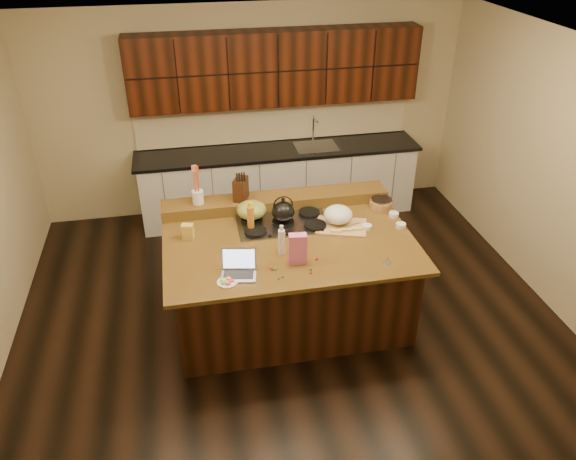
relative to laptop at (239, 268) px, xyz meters
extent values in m
cube|color=black|center=(0.54, 0.46, -0.98)|extent=(5.50, 5.00, 0.01)
cube|color=silver|center=(0.54, 0.46, 1.73)|extent=(5.50, 5.00, 0.01)
cube|color=tan|center=(0.54, 2.96, 0.37)|extent=(5.50, 0.01, 2.70)
cube|color=tan|center=(0.54, -2.05, 0.37)|extent=(5.50, 0.01, 2.70)
cube|color=tan|center=(3.30, 0.46, 0.37)|extent=(0.01, 5.00, 2.70)
cube|color=black|center=(0.54, 0.46, -0.54)|extent=(2.22, 1.42, 0.88)
cube|color=black|center=(0.54, 0.46, -0.08)|extent=(2.40, 1.60, 0.04)
cube|color=black|center=(0.54, 1.16, 0.00)|extent=(2.40, 0.30, 0.12)
cube|color=gray|center=(0.54, 0.76, -0.05)|extent=(0.92, 0.52, 0.02)
cylinder|color=black|center=(0.24, 0.89, -0.03)|extent=(0.22, 0.22, 0.03)
cylinder|color=black|center=(0.84, 0.89, -0.03)|extent=(0.22, 0.22, 0.03)
cylinder|color=black|center=(0.24, 0.63, -0.03)|extent=(0.22, 0.22, 0.03)
cylinder|color=black|center=(0.84, 0.63, -0.03)|extent=(0.22, 0.22, 0.03)
cylinder|color=black|center=(0.54, 0.76, -0.03)|extent=(0.22, 0.22, 0.03)
cube|color=silver|center=(0.84, 2.63, -0.53)|extent=(3.60, 0.62, 0.90)
cube|color=black|center=(0.84, 2.63, -0.06)|extent=(3.70, 0.66, 0.04)
cube|color=gray|center=(1.34, 2.63, -0.04)|extent=(0.55, 0.42, 0.01)
cylinder|color=gray|center=(1.34, 2.81, 0.14)|extent=(0.02, 0.02, 0.36)
cube|color=black|center=(0.84, 2.78, 0.97)|extent=(3.60, 0.34, 0.90)
cube|color=tan|center=(0.84, 2.94, 0.22)|extent=(3.60, 0.03, 0.50)
ellipsoid|color=black|center=(0.54, 0.76, 0.09)|extent=(0.29, 0.29, 0.21)
ellipsoid|color=olive|center=(0.24, 0.89, 0.07)|extent=(0.39, 0.39, 0.17)
cube|color=#B7B7BC|center=(-0.01, -0.05, -0.05)|extent=(0.34, 0.27, 0.01)
cube|color=black|center=(-0.01, -0.05, -0.04)|extent=(0.28, 0.17, 0.00)
cube|color=#B7B7BC|center=(0.01, 0.06, 0.06)|extent=(0.31, 0.12, 0.20)
cube|color=silver|center=(0.01, 0.05, 0.06)|extent=(0.28, 0.10, 0.17)
cylinder|color=orange|center=(0.21, 0.69, 0.08)|extent=(0.08, 0.08, 0.27)
cylinder|color=silver|center=(0.43, 0.23, 0.07)|extent=(0.07, 0.07, 0.25)
cube|color=tan|center=(1.10, 0.58, -0.05)|extent=(0.58, 0.50, 0.02)
ellipsoid|color=white|center=(1.08, 0.65, 0.05)|extent=(0.29, 0.29, 0.18)
cube|color=#EDD872|center=(1.01, 0.46, -0.02)|extent=(0.11, 0.03, 0.03)
cube|color=#EDD872|center=(1.12, 0.46, -0.02)|extent=(0.11, 0.03, 0.03)
cube|color=#EDD872|center=(1.22, 0.46, -0.02)|extent=(0.11, 0.03, 0.03)
cylinder|color=gray|center=(1.21, 0.56, -0.03)|extent=(0.19, 0.08, 0.01)
cylinder|color=white|center=(1.68, 0.47, -0.03)|extent=(0.13, 0.13, 0.04)
cylinder|color=white|center=(1.34, 0.50, -0.03)|extent=(0.12, 0.12, 0.04)
cylinder|color=white|center=(1.69, 0.69, -0.03)|extent=(0.11, 0.11, 0.04)
cylinder|color=#996B3F|center=(1.62, 0.89, -0.01)|extent=(0.25, 0.25, 0.09)
cone|color=silver|center=(1.33, -0.12, -0.02)|extent=(0.11, 0.11, 0.07)
cube|color=pink|center=(0.54, 0.06, 0.09)|extent=(0.17, 0.10, 0.30)
cylinder|color=white|center=(-0.11, -0.12, -0.05)|extent=(0.21, 0.21, 0.01)
cube|color=gold|center=(-0.41, 0.67, 0.02)|extent=(0.13, 0.10, 0.15)
cylinder|color=white|center=(-0.27, 1.16, 0.13)|extent=(0.15, 0.15, 0.14)
cube|color=black|center=(0.17, 1.16, 0.18)|extent=(0.19, 0.22, 0.24)
ellipsoid|color=red|center=(0.72, 0.07, -0.05)|extent=(0.02, 0.02, 0.02)
ellipsoid|color=#198C26|center=(0.37, -0.14, -0.05)|extent=(0.02, 0.02, 0.02)
ellipsoid|color=red|center=(0.62, -0.14, -0.05)|extent=(0.02, 0.02, 0.02)
ellipsoid|color=#198C26|center=(0.33, -0.02, -0.05)|extent=(0.02, 0.02, 0.02)
ellipsoid|color=red|center=(0.30, -0.01, -0.05)|extent=(0.02, 0.02, 0.02)
ellipsoid|color=#198C26|center=(0.32, 0.00, -0.05)|extent=(0.02, 0.02, 0.02)
ellipsoid|color=red|center=(0.33, -0.16, -0.05)|extent=(0.02, 0.02, 0.02)
ellipsoid|color=#198C26|center=(0.63, -0.08, -0.05)|extent=(0.02, 0.02, 0.02)
ellipsoid|color=red|center=(0.29, 0.01, -0.05)|extent=(0.02, 0.02, 0.02)
camera|label=1|loc=(-0.37, -4.04, 2.80)|focal=35.00mm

